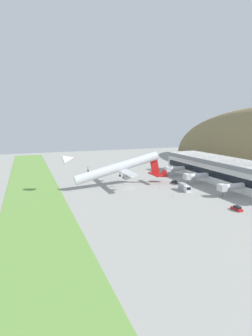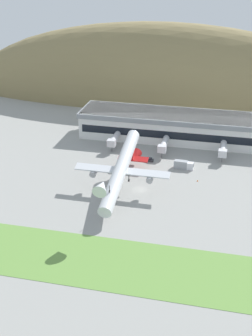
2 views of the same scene
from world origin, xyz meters
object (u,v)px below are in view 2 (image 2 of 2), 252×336
(cargo_airplane, at_px, (121,169))
(traffic_cone_0, at_px, (159,175))
(terminal_building, at_px, (173,125))
(jetway_2, at_px, (223,149))
(fuel_truck, at_px, (184,165))
(traffic_cone_1, at_px, (198,181))
(jetway_0, at_px, (114,139))
(jetway_1, at_px, (164,145))
(service_car_1, at_px, (149,160))

(cargo_airplane, height_order, traffic_cone_0, cargo_airplane)
(terminal_building, bearing_deg, jetway_2, -36.61)
(cargo_airplane, bearing_deg, fuel_truck, 52.52)
(traffic_cone_1, bearing_deg, jetway_0, 148.56)
(terminal_building, relative_size, jetway_1, 6.04)
(jetway_1, xyz_separation_m, cargo_airplane, (-9.01, -37.18, 5.01))
(terminal_building, distance_m, jetway_1, 17.66)
(cargo_airplane, bearing_deg, jetway_0, 108.21)
(terminal_building, relative_size, traffic_cone_0, 142.76)
(cargo_airplane, xyz_separation_m, fuel_truck, (18.87, 24.61, -7.49))
(terminal_building, height_order, traffic_cone_1, terminal_building)
(service_car_1, xyz_separation_m, fuel_truck, (14.31, -3.60, 0.93))
(traffic_cone_0, bearing_deg, fuel_truck, 46.07)
(terminal_building, relative_size, jetway_2, 6.53)
(fuel_truck, bearing_deg, service_car_1, 165.87)
(jetway_0, xyz_separation_m, jetway_1, (21.48, -0.74, 0.00))
(fuel_truck, bearing_deg, cargo_airplane, -127.48)
(service_car_1, bearing_deg, jetway_0, 150.34)
(jetway_2, bearing_deg, traffic_cone_1, -108.97)
(jetway_2, xyz_separation_m, cargo_airplane, (-33.11, -37.72, 5.01))
(terminal_building, distance_m, cargo_airplane, 55.62)
(fuel_truck, height_order, traffic_cone_0, fuel_truck)
(service_car_1, distance_m, fuel_truck, 14.79)
(traffic_cone_1, bearing_deg, fuel_truck, 123.15)
(terminal_building, bearing_deg, traffic_cone_1, -69.53)
(cargo_airplane, distance_m, fuel_truck, 31.90)
(cargo_airplane, bearing_deg, traffic_cone_0, 56.42)
(terminal_building, xyz_separation_m, traffic_cone_1, (14.83, -39.73, -6.38))
(cargo_airplane, distance_m, service_car_1, 29.79)
(jetway_1, distance_m, jetway_2, 24.10)
(jetway_0, relative_size, fuel_truck, 1.60)
(jetway_1, distance_m, fuel_truck, 16.17)
(terminal_building, xyz_separation_m, service_car_1, (-5.85, -26.37, -6.08))
(jetway_0, height_order, traffic_cone_1, jetway_0)
(jetway_2, height_order, traffic_cone_1, jetway_2)
(terminal_building, height_order, cargo_airplane, cargo_airplane)
(jetway_1, distance_m, service_car_1, 10.57)
(cargo_airplane, bearing_deg, jetway_2, 48.73)
(traffic_cone_0, bearing_deg, jetway_2, 43.94)
(jetway_0, distance_m, fuel_truck, 34.14)
(jetway_1, relative_size, cargo_airplane, 0.26)
(fuel_truck, distance_m, traffic_cone_1, 11.72)
(jetway_1, height_order, traffic_cone_1, jetway_1)
(fuel_truck, relative_size, traffic_cone_1, 13.29)
(jetway_1, bearing_deg, service_car_1, -116.38)
(jetway_0, xyz_separation_m, fuel_truck, (31.35, -13.30, -2.47))
(service_car_1, bearing_deg, terminal_building, 77.49)
(jetway_0, relative_size, traffic_cone_0, 21.25)
(jetway_0, bearing_deg, traffic_cone_1, -31.44)
(cargo_airplane, bearing_deg, service_car_1, 80.81)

